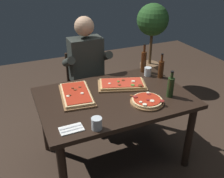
# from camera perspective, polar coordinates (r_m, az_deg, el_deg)

# --- Properties ---
(ground_plane) EXTENTS (6.40, 6.40, 0.00)m
(ground_plane) POSITION_cam_1_polar(r_m,az_deg,el_deg) (2.82, 0.42, -14.82)
(ground_plane) COLOR #38281E
(dining_table) EXTENTS (1.40, 0.96, 0.74)m
(dining_table) POSITION_cam_1_polar(r_m,az_deg,el_deg) (2.43, 0.47, -3.54)
(dining_table) COLOR black
(dining_table) RESTS_ON ground_plane
(pizza_rectangular_front) EXTENTS (0.54, 0.41, 0.05)m
(pizza_rectangular_front) POSITION_cam_1_polar(r_m,az_deg,el_deg) (2.55, 2.27, 1.06)
(pizza_rectangular_front) COLOR olive
(pizza_rectangular_front) RESTS_ON dining_table
(pizza_rectangular_left) EXTENTS (0.34, 0.54, 0.05)m
(pizza_rectangular_left) POSITION_cam_1_polar(r_m,az_deg,el_deg) (2.39, -8.05, -1.18)
(pizza_rectangular_left) COLOR brown
(pizza_rectangular_left) RESTS_ON dining_table
(pizza_round_far) EXTENTS (0.30, 0.30, 0.05)m
(pizza_round_far) POSITION_cam_1_polar(r_m,az_deg,el_deg) (2.28, 7.87, -2.68)
(pizza_round_far) COLOR brown
(pizza_round_far) RESTS_ON dining_table
(wine_bottle_dark) EXTENTS (0.06, 0.06, 0.27)m
(wine_bottle_dark) POSITION_cam_1_polar(r_m,az_deg,el_deg) (2.76, 10.96, 4.51)
(wine_bottle_dark) COLOR #47230F
(wine_bottle_dark) RESTS_ON dining_table
(oil_bottle_amber) EXTENTS (0.06, 0.06, 0.26)m
(oil_bottle_amber) POSITION_cam_1_polar(r_m,az_deg,el_deg) (2.39, 13.03, 0.55)
(oil_bottle_amber) COLOR #233819
(oil_bottle_amber) RESTS_ON dining_table
(vinegar_bottle_green) EXTENTS (0.06, 0.06, 0.32)m
(vinegar_bottle_green) POSITION_cam_1_polar(r_m,az_deg,el_deg) (2.86, 7.14, 6.23)
(vinegar_bottle_green) COLOR #47230F
(vinegar_bottle_green) RESTS_ON dining_table
(tumbler_near_camera) EXTENTS (0.08, 0.08, 0.10)m
(tumbler_near_camera) POSITION_cam_1_polar(r_m,az_deg,el_deg) (1.93, -3.46, -7.76)
(tumbler_near_camera) COLOR silver
(tumbler_near_camera) RESTS_ON dining_table
(tumbler_far_side) EXTENTS (0.08, 0.08, 0.09)m
(tumbler_far_side) POSITION_cam_1_polar(r_m,az_deg,el_deg) (2.80, 8.04, 3.81)
(tumbler_far_side) COLOR silver
(tumbler_far_side) RESTS_ON dining_table
(napkin_cutlery_set) EXTENTS (0.18, 0.11, 0.01)m
(napkin_cutlery_set) POSITION_cam_1_polar(r_m,az_deg,el_deg) (1.97, -9.13, -8.88)
(napkin_cutlery_set) COLOR white
(napkin_cutlery_set) RESTS_ON dining_table
(diner_chair) EXTENTS (0.44, 0.44, 0.87)m
(diner_chair) POSITION_cam_1_polar(r_m,az_deg,el_deg) (3.20, -6.02, 1.29)
(diner_chair) COLOR black
(diner_chair) RESTS_ON ground_plane
(seated_diner) EXTENTS (0.53, 0.41, 1.33)m
(seated_diner) POSITION_cam_1_polar(r_m,az_deg,el_deg) (2.99, -5.54, 4.74)
(seated_diner) COLOR #23232D
(seated_diner) RESTS_ON ground_plane
(potted_plant_corner) EXTENTS (0.48, 0.48, 1.30)m
(potted_plant_corner) POSITION_cam_1_polar(r_m,az_deg,el_deg) (4.04, 8.93, 12.32)
(potted_plant_corner) COLOR #846042
(potted_plant_corner) RESTS_ON ground_plane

